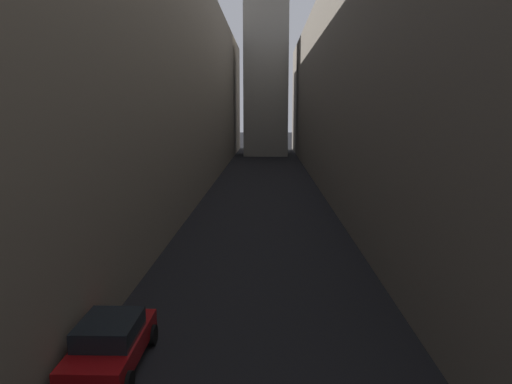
# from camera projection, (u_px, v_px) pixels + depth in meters

# --- Properties ---
(ground_plane) EXTENTS (264.00, 264.00, 0.00)m
(ground_plane) POSITION_uv_depth(u_px,v_px,m) (264.00, 194.00, 43.81)
(ground_plane) COLOR black
(building_block_left) EXTENTS (12.72, 108.00, 20.26)m
(building_block_left) POSITION_uv_depth(u_px,v_px,m) (140.00, 85.00, 44.34)
(building_block_left) COLOR #756B5B
(building_block_left) RESTS_ON ground
(building_block_right) EXTENTS (14.78, 108.00, 19.60)m
(building_block_right) POSITION_uv_depth(u_px,v_px,m) (401.00, 89.00, 43.80)
(building_block_right) COLOR #60594F
(building_block_right) RESTS_ON ground
(parked_car_left_third) EXTENTS (2.03, 4.11, 1.56)m
(parked_car_left_third) POSITION_uv_depth(u_px,v_px,m) (111.00, 342.00, 14.03)
(parked_car_left_third) COLOR maroon
(parked_car_left_third) RESTS_ON ground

